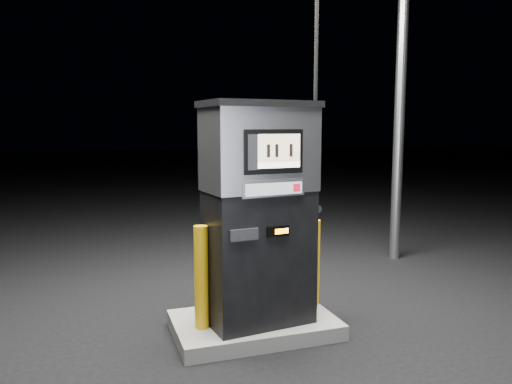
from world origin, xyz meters
name	(u,v)px	position (x,y,z in m)	size (l,w,h in m)	color
ground	(254,332)	(0.00, 0.00, 0.00)	(80.00, 80.00, 0.00)	black
pump_island	(254,325)	(0.00, 0.00, 0.07)	(1.60, 1.00, 0.15)	slate
fuel_dispenser	(259,211)	(0.02, -0.09, 1.25)	(1.22, 0.76, 4.45)	black
bollard_left	(201,277)	(-0.55, -0.07, 0.65)	(0.13, 0.13, 0.99)	#E8AA0C
bollard_right	(314,262)	(0.74, 0.18, 0.61)	(0.12, 0.12, 0.92)	#E8AA0C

